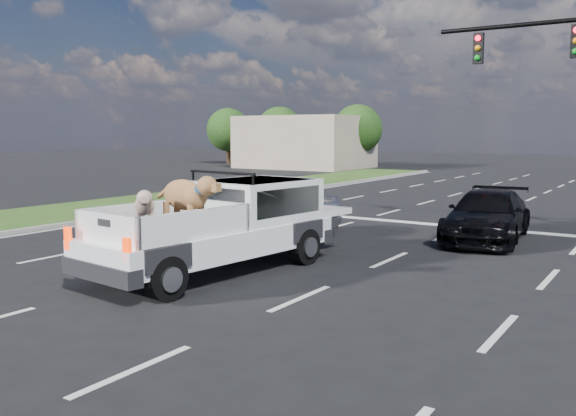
% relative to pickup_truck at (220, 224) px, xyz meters
% --- Properties ---
extents(ground, '(160.00, 160.00, 0.00)m').
position_rel_pickup_truck_xyz_m(ground, '(0.84, -0.93, -1.03)').
color(ground, black).
rests_on(ground, ground).
extents(road_markings, '(17.75, 60.00, 0.01)m').
position_rel_pickup_truck_xyz_m(road_markings, '(0.84, 5.64, -1.02)').
color(road_markings, silver).
rests_on(road_markings, ground).
extents(grass_median_left, '(5.00, 60.00, 0.10)m').
position_rel_pickup_truck_xyz_m(grass_median_left, '(-10.66, 5.07, -0.98)').
color(grass_median_left, '#244615').
rests_on(grass_median_left, ground).
extents(curb_left, '(0.15, 60.00, 0.14)m').
position_rel_pickup_truck_xyz_m(curb_left, '(-8.21, 5.07, -0.96)').
color(curb_left, gray).
rests_on(curb_left, ground).
extents(building_left, '(10.00, 8.00, 4.40)m').
position_rel_pickup_truck_xyz_m(building_left, '(-19.16, 35.07, 1.17)').
color(building_left, '#BAA78E').
rests_on(building_left, ground).
extents(tree_far_a, '(4.20, 4.20, 5.40)m').
position_rel_pickup_truck_xyz_m(tree_far_a, '(-29.16, 37.07, 2.26)').
color(tree_far_a, '#332114').
rests_on(tree_far_a, ground).
extents(tree_far_b, '(4.20, 4.20, 5.40)m').
position_rel_pickup_truck_xyz_m(tree_far_b, '(-23.16, 37.07, 2.26)').
color(tree_far_b, '#332114').
rests_on(tree_far_b, ground).
extents(tree_far_c, '(4.20, 4.20, 5.40)m').
position_rel_pickup_truck_xyz_m(tree_far_c, '(-15.16, 37.07, 2.26)').
color(tree_far_c, '#332114').
rests_on(tree_far_c, ground).
extents(pickup_truck, '(2.75, 5.97, 2.16)m').
position_rel_pickup_truck_xyz_m(pickup_truck, '(0.00, 0.00, 0.00)').
color(pickup_truck, black).
rests_on(pickup_truck, ground).
extents(silver_sedan, '(3.12, 5.15, 1.64)m').
position_rel_pickup_truck_xyz_m(silver_sedan, '(-1.36, 3.47, -0.21)').
color(silver_sedan, silver).
rests_on(silver_sedan, ground).
extents(black_coupe, '(2.39, 4.93, 1.38)m').
position_rel_pickup_truck_xyz_m(black_coupe, '(3.78, 7.04, -0.33)').
color(black_coupe, black).
rests_on(black_coupe, ground).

